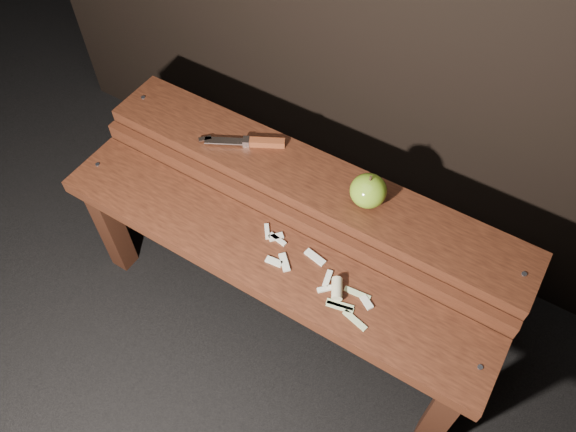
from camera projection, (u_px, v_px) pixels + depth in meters
The scene contains 6 objects.
ground at pixel (278, 314), 1.76m from camera, with size 60.00×60.00×0.00m, color black.
bench_front_tier at pixel (263, 270), 1.44m from camera, with size 1.20×0.20×0.42m.
bench_rear_tier at pixel (309, 197), 1.51m from camera, with size 1.20×0.21×0.50m.
apple at pixel (368, 191), 1.36m from camera, with size 0.09×0.09×0.09m.
knife at pixel (256, 142), 1.50m from camera, with size 0.21×0.13×0.02m.
apple_scraps at pixel (323, 280), 1.34m from camera, with size 0.36×0.14×0.03m.
Camera 1 is at (0.45, -0.66, 1.60)m, focal length 35.00 mm.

